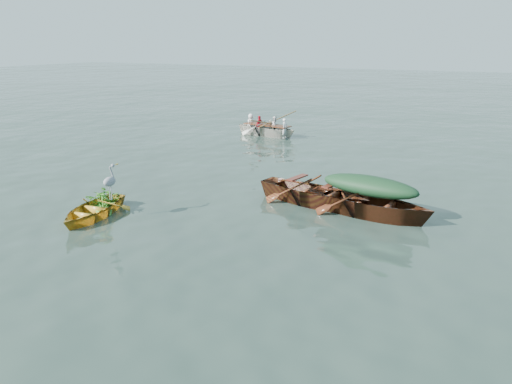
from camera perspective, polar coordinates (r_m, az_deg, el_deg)
ground at (r=11.81m, az=-9.11°, el=-5.16°), size 140.00×140.00×0.00m
yellow_dinghy at (r=13.63m, az=-18.11°, el=-2.76°), size 1.79×3.14×0.79m
green_tarp_boat at (r=13.38m, az=12.64°, el=-2.67°), size 4.87×2.16×1.12m
open_wooden_boat at (r=14.03m, az=6.61°, el=-1.43°), size 4.88×2.40×1.11m
rowed_boat at (r=23.97m, az=1.29°, el=6.43°), size 4.47×2.04×1.03m
green_tarp_cover at (r=13.13m, az=12.87°, el=0.70°), size 2.68×1.19×0.52m
thwart_benches at (r=13.86m, az=6.69°, el=0.82°), size 2.47×1.34×0.04m
heron at (r=13.12m, az=-16.35°, el=0.56°), size 0.35×0.44×0.92m
dinghy_weeds at (r=13.84m, az=-17.02°, el=0.66°), size 0.85×1.01×0.60m
rowers at (r=23.82m, az=1.30°, el=8.54°), size 3.17×1.68×0.76m
oars at (r=23.88m, az=1.30°, el=7.71°), size 1.05×2.67×0.06m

